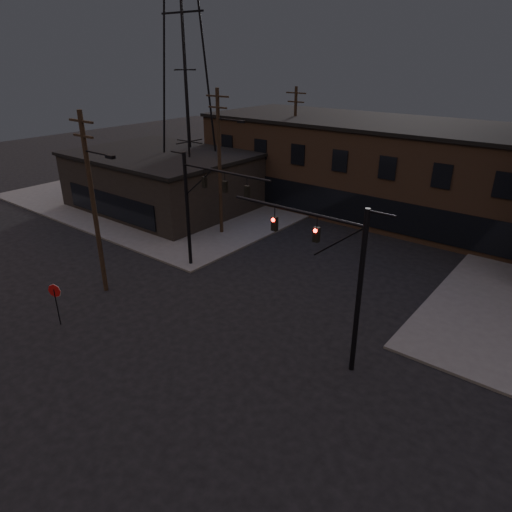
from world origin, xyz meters
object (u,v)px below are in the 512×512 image
(traffic_signal_far, at_px, (200,200))
(car_crossing, at_px, (460,231))
(stop_sign, at_px, (55,295))
(traffic_signal_near, at_px, (338,269))

(traffic_signal_far, bearing_deg, car_crossing, 53.89)
(traffic_signal_far, relative_size, stop_sign, 3.23)
(traffic_signal_far, bearing_deg, traffic_signal_near, -16.17)
(traffic_signal_far, distance_m, stop_sign, 10.55)
(traffic_signal_near, relative_size, car_crossing, 1.60)
(stop_sign, xyz_separation_m, car_crossing, (13.50, 26.73, -1.02))
(traffic_signal_far, height_order, stop_sign, traffic_signal_far)
(traffic_signal_near, distance_m, traffic_signal_far, 12.57)
(traffic_signal_near, height_order, stop_sign, traffic_signal_near)
(stop_sign, bearing_deg, traffic_signal_far, 82.68)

